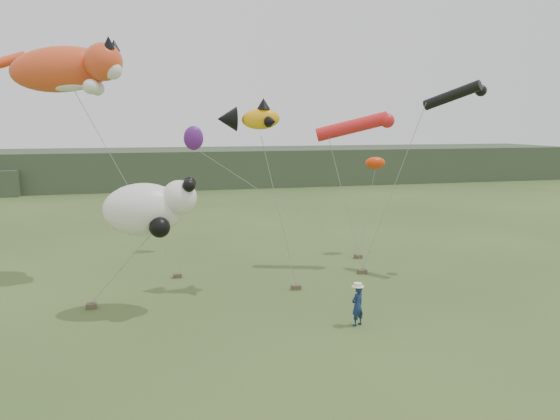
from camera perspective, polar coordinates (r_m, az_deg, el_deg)
The scene contains 9 objects.
ground at distance 19.79m, azimuth 4.48°, elevation -11.61°, with size 120.00×120.00×0.00m, color #385123.
headland at distance 62.48m, azimuth -11.49°, elevation 4.30°, with size 90.00×13.00×4.00m.
festival_attendant at distance 19.39m, azimuth 8.09°, elevation -9.86°, with size 0.53×0.34×1.44m, color #15284F.
sandbag_anchors at distance 24.74m, azimuth -1.53°, elevation -7.08°, with size 13.20×5.07×0.19m.
cat_kite at distance 26.30m, azimuth -21.00°, elevation 13.65°, with size 5.82×3.11×2.54m.
fish_kite at distance 22.60m, azimuth -3.31°, elevation 9.55°, with size 2.59×1.75×1.35m.
tube_kites at distance 26.52m, azimuth 11.24°, elevation 9.59°, with size 7.26×4.07×2.80m.
panda_kite at distance 20.54m, azimuth -13.50°, elevation 0.20°, with size 3.40×2.20×2.12m.
misc_kites at distance 29.41m, azimuth -3.05°, elevation 6.70°, with size 10.38×3.56×2.26m.
Camera 1 is at (-5.97, -17.52, 7.01)m, focal length 35.00 mm.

